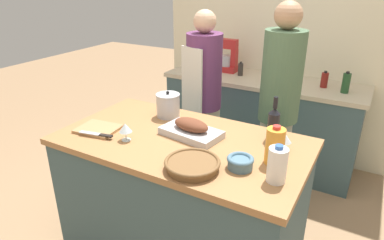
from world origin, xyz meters
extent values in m
cube|color=#3D565B|center=(0.00, 0.00, 0.43)|extent=(1.50, 0.84, 0.87)
cube|color=#A37042|center=(0.00, 0.00, 0.89)|extent=(1.55, 0.86, 0.04)
cube|color=#3D565B|center=(0.00, 1.55, 0.43)|extent=(1.89, 0.58, 0.86)
cube|color=beige|center=(0.00, 1.55, 0.88)|extent=(1.95, 0.60, 0.04)
cube|color=beige|center=(0.00, 1.90, 1.27)|extent=(2.45, 0.10, 2.55)
cube|color=#BCBCC1|center=(0.03, 0.07, 0.93)|extent=(0.40, 0.26, 0.04)
ellipsoid|color=brown|center=(0.03, 0.07, 0.99)|extent=(0.26, 0.16, 0.08)
cylinder|color=brown|center=(0.23, -0.27, 0.93)|extent=(0.27, 0.27, 0.04)
torus|color=brown|center=(0.23, -0.27, 0.95)|extent=(0.30, 0.30, 0.02)
cube|color=#AD7F51|center=(-0.54, -0.16, 0.92)|extent=(0.28, 0.24, 0.02)
cylinder|color=#B7B7BC|center=(-0.28, 0.27, 0.99)|extent=(0.16, 0.16, 0.15)
cylinder|color=#B7B7BC|center=(-0.28, 0.27, 1.07)|extent=(0.17, 0.17, 0.01)
sphere|color=black|center=(-0.28, 0.27, 1.09)|extent=(0.02, 0.02, 0.02)
cylinder|color=slate|center=(0.45, -0.14, 0.94)|extent=(0.13, 0.13, 0.05)
torus|color=slate|center=(0.45, -0.14, 0.96)|extent=(0.14, 0.14, 0.03)
cylinder|color=orange|center=(0.58, 0.00, 1.01)|extent=(0.10, 0.10, 0.20)
cylinder|color=red|center=(0.58, 0.00, 1.12)|extent=(0.04, 0.04, 0.02)
cylinder|color=white|center=(0.64, -0.17, 1.00)|extent=(0.10, 0.10, 0.18)
cylinder|color=#3360B2|center=(0.64, -0.17, 1.10)|extent=(0.04, 0.04, 0.02)
cylinder|color=black|center=(0.49, 0.27, 1.00)|extent=(0.07, 0.07, 0.17)
cone|color=black|center=(0.49, 0.27, 1.10)|extent=(0.07, 0.07, 0.03)
cylinder|color=black|center=(0.49, 0.27, 1.15)|extent=(0.03, 0.03, 0.07)
cylinder|color=silver|center=(-0.29, -0.18, 0.91)|extent=(0.06, 0.06, 0.00)
cylinder|color=silver|center=(-0.29, -0.18, 0.94)|extent=(0.01, 0.01, 0.05)
cone|color=silver|center=(-0.29, -0.18, 0.99)|extent=(0.08, 0.08, 0.06)
cylinder|color=silver|center=(0.59, 0.17, 0.91)|extent=(0.06, 0.06, 0.00)
cylinder|color=silver|center=(0.59, 0.17, 0.94)|extent=(0.01, 0.01, 0.05)
cone|color=silver|center=(0.59, 0.17, 0.99)|extent=(0.08, 0.08, 0.06)
cube|color=#B7B7BC|center=(-0.52, -0.25, 0.93)|extent=(0.15, 0.06, 0.01)
cube|color=black|center=(-0.41, -0.23, 0.93)|extent=(0.09, 0.04, 0.01)
cube|color=#B22323|center=(-0.41, 1.62, 0.93)|extent=(0.18, 0.14, 0.06)
cylinder|color=#B7B7BC|center=(-0.43, 1.62, 1.01)|extent=(0.13, 0.13, 0.11)
cube|color=#B22323|center=(-0.35, 1.62, 1.05)|extent=(0.05, 0.08, 0.18)
cube|color=#B22323|center=(-0.41, 1.62, 1.19)|extent=(0.17, 0.08, 0.09)
cylinder|color=maroon|center=(0.56, 1.56, 0.97)|extent=(0.06, 0.06, 0.13)
cylinder|color=black|center=(0.56, 1.56, 1.04)|extent=(0.03, 0.03, 0.02)
cylinder|color=#332D28|center=(-0.24, 1.55, 0.96)|extent=(0.05, 0.05, 0.12)
cylinder|color=black|center=(-0.24, 1.55, 1.03)|extent=(0.02, 0.02, 0.02)
cylinder|color=#234C28|center=(0.75, 1.49, 0.98)|extent=(0.07, 0.07, 0.17)
cylinder|color=black|center=(0.75, 1.49, 1.08)|extent=(0.03, 0.03, 0.02)
cube|color=beige|center=(-0.31, 0.88, 0.38)|extent=(0.28, 0.23, 0.77)
cylinder|color=#663360|center=(-0.31, 0.88, 1.09)|extent=(0.30, 0.30, 0.64)
sphere|color=#DBAD89|center=(-0.31, 0.88, 1.50)|extent=(0.19, 0.19, 0.19)
cube|color=silver|center=(-0.35, 0.74, 0.91)|extent=(0.23, 0.09, 0.81)
cube|color=beige|center=(0.36, 0.83, 0.41)|extent=(0.27, 0.21, 0.81)
cylinder|color=#4C6B4C|center=(0.36, 0.83, 1.15)|extent=(0.30, 0.30, 0.68)
sphere|color=tan|center=(0.36, 0.83, 1.59)|extent=(0.20, 0.20, 0.20)
camera|label=1|loc=(0.99, -1.62, 1.86)|focal=32.00mm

